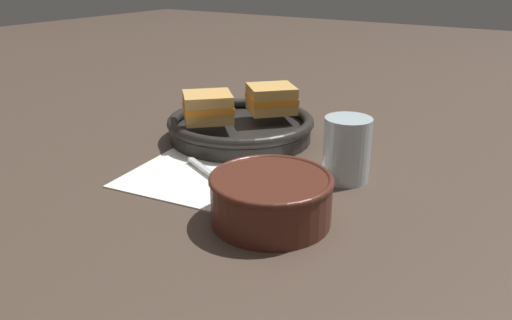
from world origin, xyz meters
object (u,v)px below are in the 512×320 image
(spoon, at_px, (226,185))
(drinking_glass, at_px, (347,149))
(skillet, at_px, (241,127))
(sandwich_near_left, at_px, (208,107))
(sandwich_near_right, at_px, (271,99))
(soup_bowl, at_px, (271,196))

(spoon, xyz_separation_m, drinking_glass, (0.12, 0.12, 0.04))
(drinking_glass, bearing_deg, skillet, 164.54)
(sandwich_near_left, bearing_deg, drinking_glass, -2.20)
(spoon, distance_m, skillet, 0.21)
(spoon, bearing_deg, sandwich_near_left, 159.79)
(spoon, distance_m, sandwich_near_right, 0.25)
(sandwich_near_left, bearing_deg, soup_bowl, -36.91)
(sandwich_near_left, xyz_separation_m, drinking_glass, (0.25, -0.01, -0.02))
(sandwich_near_left, bearing_deg, sandwich_near_right, 60.31)
(spoon, distance_m, drinking_glass, 0.17)
(spoon, height_order, drinking_glass, drinking_glass)
(skillet, bearing_deg, sandwich_near_left, -119.69)
(sandwich_near_right, height_order, drinking_glass, drinking_glass)
(skillet, distance_m, drinking_glass, 0.23)
(spoon, height_order, skillet, skillet)
(sandwich_near_right, bearing_deg, sandwich_near_left, -119.69)
(skillet, relative_size, sandwich_near_left, 2.31)
(spoon, relative_size, sandwich_near_left, 1.40)
(soup_bowl, height_order, skillet, soup_bowl)
(soup_bowl, relative_size, sandwich_near_right, 1.33)
(skillet, bearing_deg, spoon, -60.62)
(spoon, xyz_separation_m, sandwich_near_left, (-0.13, 0.13, 0.06))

